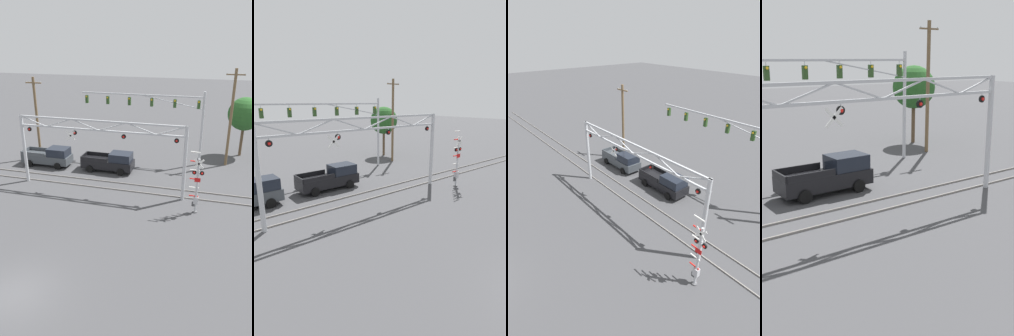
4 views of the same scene
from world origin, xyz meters
TOP-DOWN VIEW (x-y plane):
  - rail_track_near at (0.00, 13.64)m, footprint 80.00×0.08m
  - rail_track_far at (0.00, 15.08)m, footprint 80.00×0.08m
  - crossing_gantry at (-0.01, 13.36)m, footprint 14.87×0.30m
  - crossing_signal_mast at (8.45, 11.43)m, footprint 1.10×0.35m
  - traffic_signal_span at (4.14, 22.05)m, footprint 13.19×0.39m
  - pickup_truck_lead at (-0.46, 17.81)m, footprint 5.23×2.09m
  - pickup_truck_following at (-7.18, 17.62)m, footprint 5.19×2.09m
  - utility_pole_left at (-9.32, 19.43)m, footprint 1.80×0.28m

SIDE VIEW (x-z plane):
  - rail_track_near at x=0.00m, z-range 0.00..0.10m
  - rail_track_far at x=0.00m, z-range 0.00..0.10m
  - pickup_truck_following at x=-7.18m, z-range -0.03..1.98m
  - pickup_truck_lead at x=-0.46m, z-range -0.03..1.98m
  - crossing_signal_mast at x=8.45m, z-range -0.37..4.62m
  - crossing_gantry at x=-0.01m, z-range 1.08..7.41m
  - utility_pole_left at x=-9.32m, z-range 0.15..9.04m
  - traffic_signal_span at x=4.14m, z-range 1.75..9.46m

